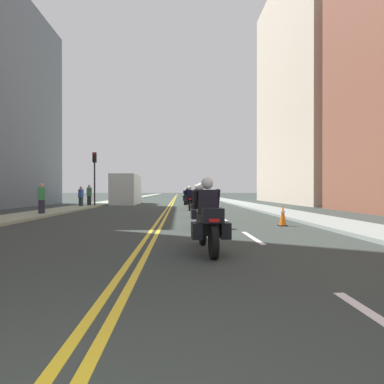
{
  "coord_description": "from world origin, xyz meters",
  "views": [
    {
      "loc": [
        0.8,
        -0.78,
        1.31
      ],
      "look_at": [
        1.85,
        25.93,
        1.19
      ],
      "focal_mm": 29.84,
      "sensor_mm": 36.0,
      "label": 1
    }
  ],
  "objects_px": {
    "motorcycle_3": "(190,200)",
    "motorcycle_7": "(186,196)",
    "pedestrian_0": "(42,199)",
    "pedestrian_2": "(89,195)",
    "motorcycle_5": "(187,197)",
    "motorcycle_4": "(190,199)",
    "motorcycle_2": "(198,203)",
    "traffic_light_near": "(95,169)",
    "motorcycle_0": "(208,221)",
    "parked_truck": "(127,191)",
    "traffic_cone_0": "(283,215)",
    "motorcycle_6": "(187,197)",
    "pedestrian_1": "(81,197)",
    "motorcycle_1": "(201,209)"
  },
  "relations": [
    {
      "from": "motorcycle_3",
      "to": "motorcycle_7",
      "type": "relative_size",
      "value": 0.93
    },
    {
      "from": "pedestrian_0",
      "to": "pedestrian_2",
      "type": "bearing_deg",
      "value": -95.45
    },
    {
      "from": "pedestrian_2",
      "to": "motorcycle_5",
      "type": "bearing_deg",
      "value": 31.94
    },
    {
      "from": "motorcycle_4",
      "to": "motorcycle_5",
      "type": "relative_size",
      "value": 1.02
    },
    {
      "from": "motorcycle_2",
      "to": "motorcycle_4",
      "type": "height_order",
      "value": "motorcycle_2"
    },
    {
      "from": "pedestrian_0",
      "to": "traffic_light_near",
      "type": "bearing_deg",
      "value": -98.5
    },
    {
      "from": "motorcycle_0",
      "to": "parked_truck",
      "type": "relative_size",
      "value": 0.35
    },
    {
      "from": "motorcycle_0",
      "to": "traffic_light_near",
      "type": "bearing_deg",
      "value": 108.0
    },
    {
      "from": "traffic_cone_0",
      "to": "pedestrian_2",
      "type": "relative_size",
      "value": 0.46
    },
    {
      "from": "motorcycle_7",
      "to": "pedestrian_2",
      "type": "xyz_separation_m",
      "value": [
        -8.12,
        -14.38,
        0.27
      ]
    },
    {
      "from": "motorcycle_0",
      "to": "motorcycle_4",
      "type": "bearing_deg",
      "value": 86.17
    },
    {
      "from": "motorcycle_4",
      "to": "parked_truck",
      "type": "height_order",
      "value": "parked_truck"
    },
    {
      "from": "motorcycle_3",
      "to": "motorcycle_6",
      "type": "bearing_deg",
      "value": 89.84
    },
    {
      "from": "motorcycle_5",
      "to": "traffic_light_near",
      "type": "height_order",
      "value": "traffic_light_near"
    },
    {
      "from": "parked_truck",
      "to": "motorcycle_6",
      "type": "bearing_deg",
      "value": 36.47
    },
    {
      "from": "motorcycle_6",
      "to": "motorcycle_7",
      "type": "relative_size",
      "value": 0.97
    },
    {
      "from": "pedestrian_1",
      "to": "traffic_cone_0",
      "type": "bearing_deg",
      "value": 167.37
    },
    {
      "from": "motorcycle_1",
      "to": "motorcycle_3",
      "type": "bearing_deg",
      "value": 87.43
    },
    {
      "from": "motorcycle_0",
      "to": "motorcycle_7",
      "type": "xyz_separation_m",
      "value": [
        0.17,
        33.87,
        0.0
      ]
    },
    {
      "from": "motorcycle_3",
      "to": "motorcycle_2",
      "type": "bearing_deg",
      "value": -87.27
    },
    {
      "from": "motorcycle_6",
      "to": "traffic_light_near",
      "type": "distance_m",
      "value": 12.28
    },
    {
      "from": "motorcycle_2",
      "to": "motorcycle_3",
      "type": "xyz_separation_m",
      "value": [
        -0.22,
        5.4,
        0.0
      ]
    },
    {
      "from": "motorcycle_6",
      "to": "pedestrian_1",
      "type": "relative_size",
      "value": 1.37
    },
    {
      "from": "motorcycle_6",
      "to": "traffic_light_near",
      "type": "height_order",
      "value": "traffic_light_near"
    },
    {
      "from": "motorcycle_6",
      "to": "motorcycle_7",
      "type": "distance_m",
      "value": 5.32
    },
    {
      "from": "motorcycle_2",
      "to": "traffic_cone_0",
      "type": "relative_size",
      "value": 2.63
    },
    {
      "from": "motorcycle_0",
      "to": "motorcycle_5",
      "type": "bearing_deg",
      "value": 86.56
    },
    {
      "from": "motorcycle_2",
      "to": "pedestrian_2",
      "type": "xyz_separation_m",
      "value": [
        -8.25,
        10.38,
        0.26
      ]
    },
    {
      "from": "motorcycle_0",
      "to": "traffic_cone_0",
      "type": "bearing_deg",
      "value": 53.5
    },
    {
      "from": "motorcycle_5",
      "to": "traffic_cone_0",
      "type": "distance_m",
      "value": 18.97
    },
    {
      "from": "motorcycle_5",
      "to": "pedestrian_2",
      "type": "xyz_separation_m",
      "value": [
        -8.06,
        -4.1,
        0.28
      ]
    },
    {
      "from": "motorcycle_3",
      "to": "traffic_cone_0",
      "type": "xyz_separation_m",
      "value": [
        3.14,
        -9.64,
        -0.26
      ]
    },
    {
      "from": "motorcycle_4",
      "to": "parked_truck",
      "type": "bearing_deg",
      "value": 136.16
    },
    {
      "from": "pedestrian_0",
      "to": "motorcycle_6",
      "type": "bearing_deg",
      "value": -119.93
    },
    {
      "from": "motorcycle_3",
      "to": "parked_truck",
      "type": "relative_size",
      "value": 0.33
    },
    {
      "from": "pedestrian_1",
      "to": "parked_truck",
      "type": "bearing_deg",
      "value": -76.0
    },
    {
      "from": "motorcycle_4",
      "to": "motorcycle_1",
      "type": "bearing_deg",
      "value": -92.1
    },
    {
      "from": "pedestrian_1",
      "to": "parked_truck",
      "type": "height_order",
      "value": "parked_truck"
    },
    {
      "from": "motorcycle_4",
      "to": "traffic_cone_0",
      "type": "xyz_separation_m",
      "value": [
        2.99,
        -14.05,
        -0.24
      ]
    },
    {
      "from": "motorcycle_1",
      "to": "parked_truck",
      "type": "relative_size",
      "value": 0.33
    },
    {
      "from": "motorcycle_1",
      "to": "traffic_light_near",
      "type": "relative_size",
      "value": 0.48
    },
    {
      "from": "pedestrian_0",
      "to": "parked_truck",
      "type": "distance_m",
      "value": 14.3
    },
    {
      "from": "parked_truck",
      "to": "motorcycle_5",
      "type": "bearing_deg",
      "value": -6.28
    },
    {
      "from": "motorcycle_1",
      "to": "motorcycle_3",
      "type": "height_order",
      "value": "motorcycle_3"
    },
    {
      "from": "motorcycle_6",
      "to": "motorcycle_7",
      "type": "bearing_deg",
      "value": 87.81
    },
    {
      "from": "motorcycle_0",
      "to": "motorcycle_3",
      "type": "xyz_separation_m",
      "value": [
        0.07,
        14.52,
        0.02
      ]
    },
    {
      "from": "motorcycle_1",
      "to": "motorcycle_5",
      "type": "bearing_deg",
      "value": 87.08
    },
    {
      "from": "pedestrian_2",
      "to": "motorcycle_0",
      "type": "bearing_deg",
      "value": -62.79
    },
    {
      "from": "motorcycle_5",
      "to": "pedestrian_1",
      "type": "height_order",
      "value": "pedestrian_1"
    },
    {
      "from": "motorcycle_6",
      "to": "pedestrian_2",
      "type": "xyz_separation_m",
      "value": [
        -8.15,
        -9.06,
        0.3
      ]
    }
  ]
}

